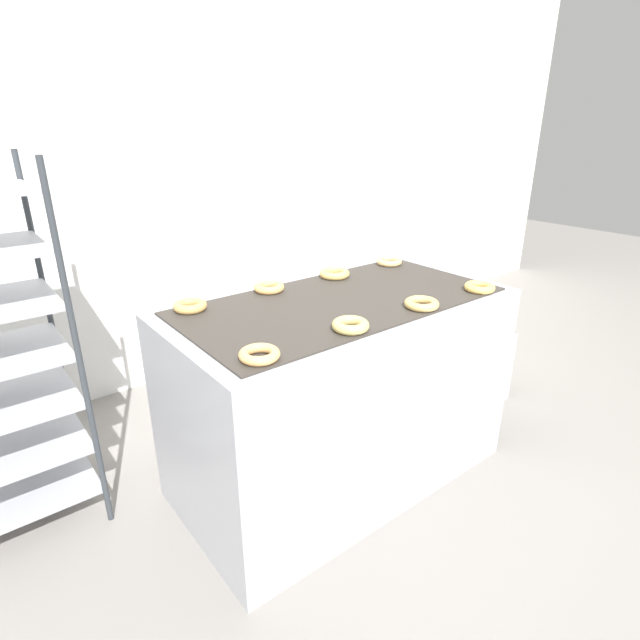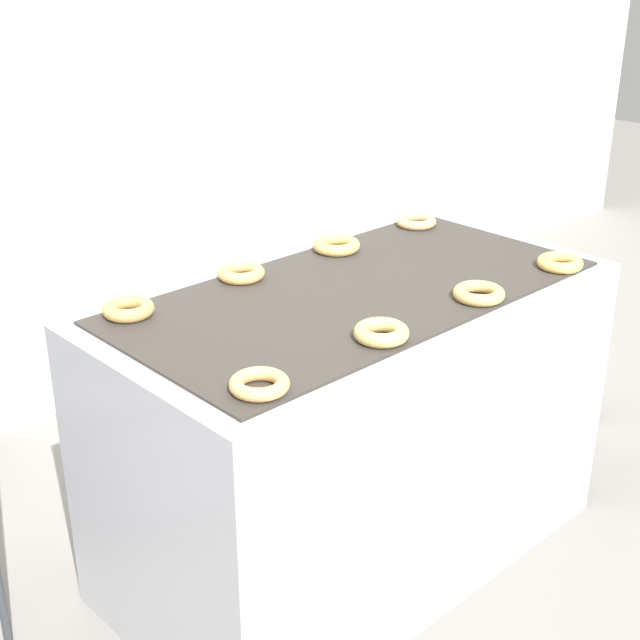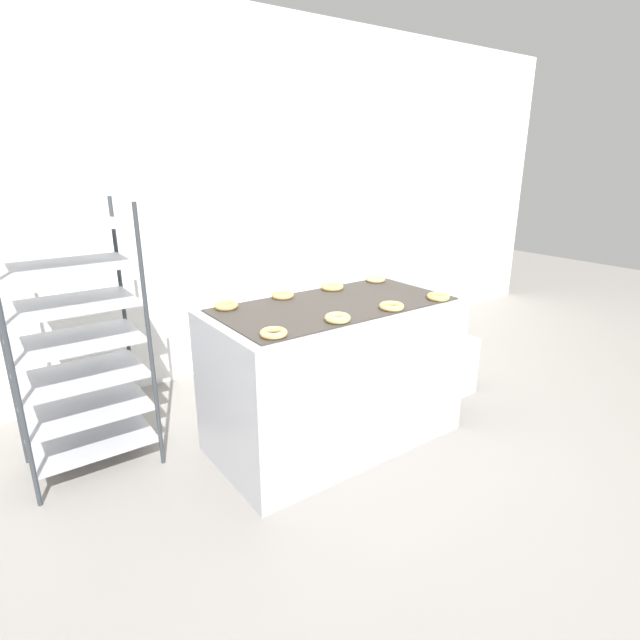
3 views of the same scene
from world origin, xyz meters
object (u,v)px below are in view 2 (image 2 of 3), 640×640
(donut_near_midright, at_px, (479,293))
(donut_far_left, at_px, (129,309))
(glaze_bin, at_px, (552,377))
(donut_near_right, at_px, (560,263))
(donut_far_midright, at_px, (336,245))
(donut_near_left, at_px, (259,384))
(donut_near_midleft, at_px, (381,332))
(fryer_machine, at_px, (354,429))
(donut_far_right, at_px, (416,221))
(donut_far_midleft, at_px, (241,273))

(donut_near_midright, bearing_deg, donut_far_left, 143.55)
(glaze_bin, xyz_separation_m, donut_near_right, (-0.56, -0.31, 0.70))
(donut_far_left, bearing_deg, donut_far_midright, -0.41)
(glaze_bin, height_order, donut_near_left, donut_near_left)
(donut_near_midleft, xyz_separation_m, donut_far_left, (-0.37, 0.55, -0.00))
(donut_near_right, bearing_deg, fryer_machine, 152.46)
(fryer_machine, xyz_separation_m, donut_near_midright, (0.19, -0.28, 0.47))
(donut_near_left, height_order, donut_far_right, donut_near_left)
(glaze_bin, height_order, donut_far_midright, donut_far_midright)
(donut_near_midleft, height_order, donut_near_midright, donut_near_midleft)
(donut_far_midright, bearing_deg, donut_near_right, -56.58)
(donut_far_left, xyz_separation_m, donut_far_midright, (0.75, -0.01, -0.00))
(glaze_bin, bearing_deg, donut_far_right, 155.84)
(donut_far_midleft, bearing_deg, donut_near_midright, -56.59)
(donut_near_right, distance_m, donut_far_midright, 0.68)
(glaze_bin, xyz_separation_m, donut_far_left, (-1.69, 0.26, 0.70))
(fryer_machine, height_order, donut_far_midright, donut_far_midright)
(glaze_bin, bearing_deg, donut_near_midleft, -167.46)
(donut_far_left, relative_size, donut_far_midleft, 0.98)
(donut_near_right, relative_size, donut_far_left, 1.01)
(donut_far_left, xyz_separation_m, donut_far_midleft, (0.38, 0.01, -0.00))
(donut_near_right, distance_m, donut_far_midleft, 0.94)
(donut_far_midright, bearing_deg, donut_near_left, -144.52)
(donut_far_right, bearing_deg, donut_far_left, 179.59)
(fryer_machine, xyz_separation_m, donut_far_right, (0.56, 0.27, 0.46))
(donut_near_right, height_order, donut_far_midleft, same)
(glaze_bin, distance_m, donut_far_right, 0.93)
(glaze_bin, relative_size, donut_near_midright, 3.07)
(donut_far_right, bearing_deg, fryer_machine, -154.21)
(glaze_bin, height_order, donut_near_midright, donut_near_midright)
(donut_near_left, xyz_separation_m, donut_near_midleft, (0.39, -0.00, 0.00))
(donut_near_midleft, height_order, donut_far_left, donut_near_midleft)
(donut_far_left, bearing_deg, donut_near_left, -91.78)
(donut_near_midleft, relative_size, donut_near_midright, 0.97)
(donut_far_right, bearing_deg, donut_near_left, -154.53)
(donut_near_left, xyz_separation_m, donut_near_right, (1.14, -0.02, 0.00))
(donut_far_midleft, bearing_deg, donut_far_left, -178.72)
(donut_near_right, xyz_separation_m, donut_far_midright, (-0.37, 0.57, 0.00))
(donut_near_left, distance_m, donut_far_left, 0.55)
(donut_near_left, relative_size, donut_near_midleft, 0.98)
(donut_far_midright, bearing_deg, donut_far_right, -0.41)
(donut_far_midleft, relative_size, donut_far_right, 1.01)
(donut_far_midleft, bearing_deg, glaze_bin, -11.62)
(donut_near_midright, relative_size, donut_far_right, 1.05)
(donut_near_right, bearing_deg, donut_near_left, 178.99)
(glaze_bin, distance_m, donut_near_right, 0.95)
(donut_near_left, xyz_separation_m, donut_near_midright, (0.77, -0.00, 0.00))
(fryer_machine, distance_m, donut_near_right, 0.79)
(donut_far_left, relative_size, donut_far_right, 0.99)
(donut_far_midleft, xyz_separation_m, donut_far_midright, (0.37, -0.01, 0.00))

